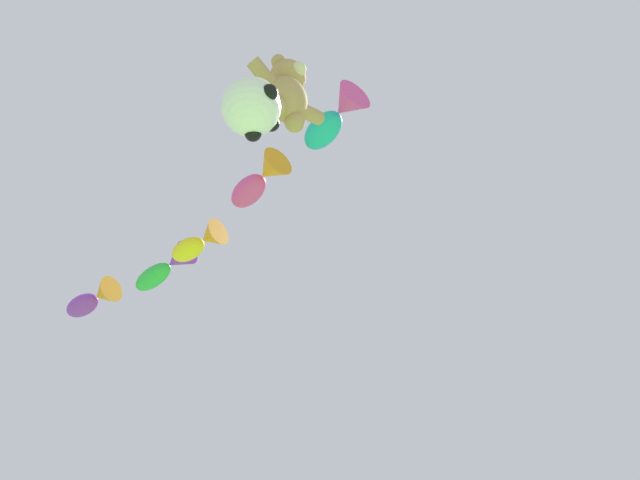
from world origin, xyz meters
The scene contains 7 objects.
teddy_bear_kite centered at (-1.50, 6.71, 12.15)m, with size 1.78×0.78×1.80m.
soccer_ball_kite centered at (-2.32, 6.59, 10.63)m, with size 1.05×1.05×0.97m.
fish_kite_teal centered at (0.47, 7.36, 14.12)m, with size 1.00×1.81×0.82m.
fish_kite_magenta centered at (0.42, 9.74, 13.96)m, with size 0.88×1.77×0.78m.
fish_kite_goldfin centered at (0.46, 11.91, 13.47)m, with size 0.82×1.56×0.70m.
fish_kite_emerald centered at (0.75, 13.82, 14.12)m, with size 0.73×2.08×0.70m.
fish_kite_violet centered at (0.25, 16.59, 14.42)m, with size 0.96×1.85×0.79m.
Camera 1 is at (-6.03, 1.43, 1.04)m, focal length 40.00 mm.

